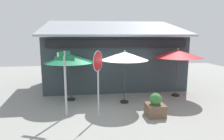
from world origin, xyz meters
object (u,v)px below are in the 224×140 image
at_px(patio_umbrella_crimson_right, 178,54).
at_px(patio_umbrella_forest_green_left, 70,58).
at_px(street_sign_post, 65,77).
at_px(patio_umbrella_ivory_center, 125,56).
at_px(sidewalk_planter, 155,106).
at_px(stop_sign, 98,71).

bearing_deg(patio_umbrella_crimson_right, patio_umbrella_forest_green_left, 179.90).
bearing_deg(street_sign_post, patio_umbrella_ivory_center, 27.14).
height_order(street_sign_post, patio_umbrella_forest_green_left, street_sign_post).
distance_m(patio_umbrella_forest_green_left, sidewalk_planter, 4.94).
bearing_deg(patio_umbrella_forest_green_left, patio_umbrella_crimson_right, -0.10).
distance_m(stop_sign, patio_umbrella_forest_green_left, 2.88).
xyz_separation_m(street_sign_post, sidewalk_planter, (3.79, -0.43, -1.33)).
height_order(street_sign_post, patio_umbrella_ivory_center, street_sign_post).
height_order(stop_sign, patio_umbrella_crimson_right, stop_sign).
xyz_separation_m(street_sign_post, stop_sign, (1.35, -0.35, 0.26)).
height_order(street_sign_post, patio_umbrella_crimson_right, street_sign_post).
relative_size(stop_sign, patio_umbrella_forest_green_left, 1.10).
bearing_deg(patio_umbrella_ivory_center, patio_umbrella_crimson_right, 13.64).
bearing_deg(stop_sign, sidewalk_planter, -1.83).
distance_m(patio_umbrella_forest_green_left, patio_umbrella_ivory_center, 2.86).
bearing_deg(patio_umbrella_forest_green_left, sidewalk_planter, -35.02).
bearing_deg(stop_sign, patio_umbrella_ivory_center, 51.03).
height_order(street_sign_post, stop_sign, stop_sign).
relative_size(patio_umbrella_ivory_center, patio_umbrella_crimson_right, 0.99).
xyz_separation_m(street_sign_post, patio_umbrella_ivory_center, (2.79, 1.43, 0.67)).
height_order(stop_sign, patio_umbrella_ivory_center, stop_sign).
distance_m(street_sign_post, patio_umbrella_forest_green_left, 2.27).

